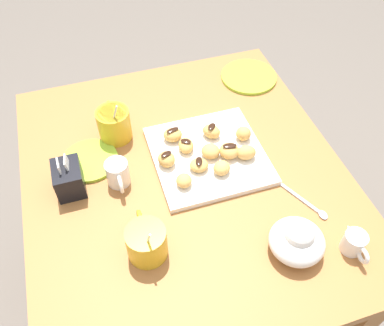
{
  "coord_description": "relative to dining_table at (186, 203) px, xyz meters",
  "views": [
    {
      "loc": [
        -0.66,
        0.19,
        1.58
      ],
      "look_at": [
        0.02,
        -0.02,
        0.75
      ],
      "focal_mm": 38.07,
      "sensor_mm": 36.0,
      "label": 1
    }
  ],
  "objects": [
    {
      "name": "coffee_mug_mustard_left",
      "position": [
        -0.19,
        0.15,
        0.18
      ],
      "size": [
        0.13,
        0.09,
        0.13
      ],
      "color": "gold",
      "rests_on": "dining_table"
    },
    {
      "name": "chocolate_drizzle_2",
      "position": [
        -0.01,
        -0.04,
        0.18
      ],
      "size": [
        0.04,
        0.03,
        0.0
      ],
      "primitive_type": "ellipsoid",
      "rotation": [
        0.0,
        0.0,
        2.81
      ],
      "color": "black",
      "rests_on": "beignet_2"
    },
    {
      "name": "dining_table",
      "position": [
        0.0,
        0.0,
        0.0
      ],
      "size": [
        0.96,
        0.85,
        0.73
      ],
      "color": "#A36633",
      "rests_on": "ground_plane"
    },
    {
      "name": "chocolate_drizzle_10",
      "position": [
        0.12,
        0.0,
        0.19
      ],
      "size": [
        0.02,
        0.04,
        0.0
      ],
      "primitive_type": "ellipsoid",
      "rotation": [
        0.0,
        0.0,
        1.81
      ],
      "color": "black",
      "rests_on": "beignet_10"
    },
    {
      "name": "chocolate_drizzle_9",
      "position": [
        0.07,
        -0.02,
        0.18
      ],
      "size": [
        0.03,
        0.03,
        0.0
      ],
      "primitive_type": "ellipsoid",
      "rotation": [
        0.0,
        0.0,
        4.09
      ],
      "color": "black",
      "rests_on": "beignet_9"
    },
    {
      "name": "pastry_plate_square",
      "position": [
        0.04,
        -0.08,
        0.14
      ],
      "size": [
        0.3,
        0.3,
        0.02
      ],
      "primitive_type": "cube",
      "color": "white",
      "rests_on": "dining_table"
    },
    {
      "name": "chocolate_drizzle_6",
      "position": [
        0.04,
        0.04,
        0.19
      ],
      "size": [
        0.03,
        0.04,
        0.0
      ],
      "primitive_type": "ellipsoid",
      "rotation": [
        0.0,
        0.0,
        1.97
      ],
      "color": "black",
      "rests_on": "beignet_6"
    },
    {
      "name": "saucer_lime_right",
      "position": [
        0.12,
        0.24,
        0.14
      ],
      "size": [
        0.15,
        0.15,
        0.01
      ],
      "primitive_type": "cylinder",
      "color": "#9EC633",
      "rests_on": "dining_table"
    },
    {
      "name": "beignet_9",
      "position": [
        0.07,
        -0.02,
        0.17
      ],
      "size": [
        0.06,
        0.05,
        0.03
      ],
      "primitive_type": "ellipsoid",
      "rotation": [
        0.0,
        0.0,
        4.52
      ],
      "color": "#DBA351",
      "rests_on": "pastry_plate_square"
    },
    {
      "name": "beignet_5",
      "position": [
        -0.04,
        0.02,
        0.17
      ],
      "size": [
        0.05,
        0.05,
        0.03
      ],
      "primitive_type": "ellipsoid",
      "rotation": [
        0.0,
        0.0,
        1.28
      ],
      "color": "#DBA351",
      "rests_on": "pastry_plate_square"
    },
    {
      "name": "beignet_2",
      "position": [
        -0.01,
        -0.04,
        0.16
      ],
      "size": [
        0.05,
        0.05,
        0.03
      ],
      "primitive_type": "ellipsoid",
      "rotation": [
        0.0,
        0.0,
        3.08
      ],
      "color": "#DBA351",
      "rests_on": "pastry_plate_square"
    },
    {
      "name": "beignet_1",
      "position": [
        -0.03,
        -0.09,
        0.17
      ],
      "size": [
        0.06,
        0.06,
        0.03
      ],
      "primitive_type": "ellipsoid",
      "rotation": [
        0.0,
        0.0,
        3.78
      ],
      "color": "#DBA351",
      "rests_on": "pastry_plate_square"
    },
    {
      "name": "coffee_mug_mustard_right",
      "position": [
        0.2,
        0.15,
        0.18
      ],
      "size": [
        0.13,
        0.09,
        0.14
      ],
      "color": "gold",
      "rests_on": "dining_table"
    },
    {
      "name": "beignet_3",
      "position": [
        0.02,
        -0.13,
        0.17
      ],
      "size": [
        0.08,
        0.07,
        0.04
      ],
      "primitive_type": "ellipsoid",
      "rotation": [
        0.0,
        0.0,
        0.98
      ],
      "color": "#DBA351",
      "rests_on": "pastry_plate_square"
    },
    {
      "name": "beignet_4",
      "position": [
        0.03,
        -0.08,
        0.17
      ],
      "size": [
        0.07,
        0.07,
        0.03
      ],
      "primitive_type": "ellipsoid",
      "rotation": [
        0.0,
        0.0,
        3.97
      ],
      "color": "#DBA351",
      "rests_on": "pastry_plate_square"
    },
    {
      "name": "loose_spoon_near_saucer",
      "position": [
        -0.19,
        -0.27,
        0.14
      ],
      "size": [
        0.15,
        0.08,
        0.01
      ],
      "color": "silver",
      "rests_on": "dining_table"
    },
    {
      "name": "chocolate_drizzle_3",
      "position": [
        0.02,
        -0.13,
        0.19
      ],
      "size": [
        0.03,
        0.04,
        0.0
      ],
      "primitive_type": "ellipsoid",
      "rotation": [
        0.0,
        0.0,
        1.36
      ],
      "color": "black",
      "rests_on": "beignet_3"
    },
    {
      "name": "cream_pitcher_white",
      "position": [
        0.03,
        0.17,
        0.17
      ],
      "size": [
        0.1,
        0.06,
        0.07
      ],
      "color": "white",
      "rests_on": "dining_table"
    },
    {
      "name": "ground_plane",
      "position": [
        0.0,
        0.0,
        -0.6
      ],
      "size": [
        8.0,
        8.0,
        0.0
      ],
      "primitive_type": "plane",
      "color": "#665B51"
    },
    {
      "name": "chocolate_sauce_pitcher",
      "position": [
        -0.33,
        -0.3,
        0.16
      ],
      "size": [
        0.09,
        0.05,
        0.06
      ],
      "color": "white",
      "rests_on": "dining_table"
    },
    {
      "name": "beignet_8",
      "position": [
        -0.01,
        -0.17,
        0.17
      ],
      "size": [
        0.05,
        0.06,
        0.04
      ],
      "primitive_type": "ellipsoid",
      "rotation": [
        0.0,
        0.0,
        4.61
      ],
      "color": "#DBA351",
      "rests_on": "pastry_plate_square"
    },
    {
      "name": "sugar_caddy",
      "position": [
        0.04,
        0.3,
        0.17
      ],
      "size": [
        0.09,
        0.07,
        0.11
      ],
      "color": "black",
      "rests_on": "dining_table"
    },
    {
      "name": "beignet_0",
      "position": [
        0.1,
        -0.11,
        0.17
      ],
      "size": [
        0.07,
        0.07,
        0.04
      ],
      "primitive_type": "ellipsoid",
      "rotation": [
        0.0,
        0.0,
        2.25
      ],
      "color": "#DBA351",
      "rests_on": "pastry_plate_square"
    },
    {
      "name": "beignet_6",
      "position": [
        0.04,
        0.04,
        0.17
      ],
      "size": [
        0.06,
        0.05,
        0.04
      ],
      "primitive_type": "ellipsoid",
      "rotation": [
        0.0,
        0.0,
        1.79
      ],
      "color": "#DBA351",
      "rests_on": "pastry_plate_square"
    },
    {
      "name": "ice_cream_bowl",
      "position": [
        -0.29,
        -0.18,
        0.17
      ],
      "size": [
        0.13,
        0.13,
        0.1
      ],
      "color": "white",
      "rests_on": "dining_table"
    },
    {
      "name": "beignet_10",
      "position": [
        0.12,
        0.0,
        0.17
      ],
      "size": [
        0.05,
        0.06,
        0.04
      ],
      "primitive_type": "ellipsoid",
      "rotation": [
        0.0,
        0.0,
        1.42
      ],
      "color": "#DBA351",
      "rests_on": "pastry_plate_square"
    },
    {
      "name": "saucer_lime_left",
      "position": [
        0.33,
        -0.32,
        0.14
      ],
      "size": [
        0.18,
        0.18,
        0.01
      ],
      "primitive_type": "cylinder",
      "color": "#9EC633",
      "rests_on": "dining_table"
    },
    {
      "name": "chocolate_drizzle_0",
      "position": [
        0.1,
        -0.11,
        0.19
      ],
      "size": [
        0.03,
        0.03,
        0.0
      ],
      "primitive_type": "ellipsoid",
      "rotation": [
        0.0,
        0.0,
        2.38
      ],
      "color": "black",
      "rests_on": "beignet_0"
    },
    {
      "name": "beignet_7",
      "position": [
        0.06,
        -0.19,
        0.17
      ],
      "size": [
        0.05,
        0.05,
        0.04
      ],
      "primitive_type": "ellipsoid",
      "rotation": [
        0.0,
        0.0,
        2.85
      ],
      "color": "#DBA351",
      "rests_on": "pastry_plate_square"
    }
  ]
}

